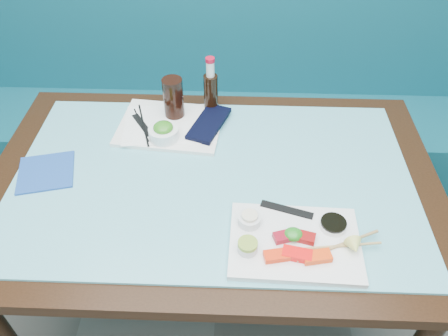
{
  "coord_description": "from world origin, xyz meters",
  "views": [
    {
      "loc": [
        0.07,
        0.5,
        1.7
      ],
      "look_at": [
        0.04,
        1.45,
        0.8
      ],
      "focal_mm": 35.0,
      "sensor_mm": 36.0,
      "label": 1
    }
  ],
  "objects_px": {
    "sashimi_plate": "(295,243)",
    "cola_glass": "(173,98)",
    "cola_bottle_body": "(211,94)",
    "booth_bench": "(223,114)",
    "seaweed_bowl": "(164,133)",
    "blue_napkin": "(46,172)",
    "dining_table": "(213,197)",
    "serving_tray": "(170,126)"
  },
  "relations": [
    {
      "from": "sashimi_plate",
      "to": "cola_glass",
      "type": "xyz_separation_m",
      "value": [
        -0.38,
        0.54,
        0.08
      ]
    },
    {
      "from": "dining_table",
      "to": "sashimi_plate",
      "type": "bearing_deg",
      "value": -47.01
    },
    {
      "from": "sashimi_plate",
      "to": "cola_bottle_body",
      "type": "xyz_separation_m",
      "value": [
        -0.26,
        0.59,
        0.06
      ]
    },
    {
      "from": "cola_glass",
      "to": "dining_table",
      "type": "bearing_deg",
      "value": -62.91
    },
    {
      "from": "serving_tray",
      "to": "seaweed_bowl",
      "type": "xyz_separation_m",
      "value": [
        -0.01,
        -0.07,
        0.03
      ]
    },
    {
      "from": "cola_bottle_body",
      "to": "cola_glass",
      "type": "bearing_deg",
      "value": -158.12
    },
    {
      "from": "dining_table",
      "to": "serving_tray",
      "type": "relative_size",
      "value": 4.02
    },
    {
      "from": "dining_table",
      "to": "serving_tray",
      "type": "distance_m",
      "value": 0.3
    },
    {
      "from": "booth_bench",
      "to": "seaweed_bowl",
      "type": "height_order",
      "value": "booth_bench"
    },
    {
      "from": "booth_bench",
      "to": "blue_napkin",
      "type": "relative_size",
      "value": 18.15
    },
    {
      "from": "booth_bench",
      "to": "cola_glass",
      "type": "distance_m",
      "value": 0.73
    },
    {
      "from": "booth_bench",
      "to": "cola_glass",
      "type": "height_order",
      "value": "booth_bench"
    },
    {
      "from": "booth_bench",
      "to": "dining_table",
      "type": "xyz_separation_m",
      "value": [
        0.0,
        -0.84,
        0.29
      ]
    },
    {
      "from": "dining_table",
      "to": "blue_napkin",
      "type": "xyz_separation_m",
      "value": [
        -0.52,
        -0.0,
        0.09
      ]
    },
    {
      "from": "cola_glass",
      "to": "blue_napkin",
      "type": "bearing_deg",
      "value": -140.96
    },
    {
      "from": "blue_napkin",
      "to": "seaweed_bowl",
      "type": "bearing_deg",
      "value": 25.77
    },
    {
      "from": "sashimi_plate",
      "to": "seaweed_bowl",
      "type": "relative_size",
      "value": 3.4
    },
    {
      "from": "cola_bottle_body",
      "to": "blue_napkin",
      "type": "distance_m",
      "value": 0.61
    },
    {
      "from": "booth_bench",
      "to": "serving_tray",
      "type": "xyz_separation_m",
      "value": [
        -0.16,
        -0.6,
        0.39
      ]
    },
    {
      "from": "dining_table",
      "to": "serving_tray",
      "type": "height_order",
      "value": "serving_tray"
    },
    {
      "from": "seaweed_bowl",
      "to": "cola_glass",
      "type": "distance_m",
      "value": 0.14
    },
    {
      "from": "cola_bottle_body",
      "to": "sashimi_plate",
      "type": "bearing_deg",
      "value": -66.67
    },
    {
      "from": "dining_table",
      "to": "cola_glass",
      "type": "bearing_deg",
      "value": 117.09
    },
    {
      "from": "dining_table",
      "to": "cola_bottle_body",
      "type": "distance_m",
      "value": 0.38
    },
    {
      "from": "cola_glass",
      "to": "booth_bench",
      "type": "bearing_deg",
      "value": 74.56
    },
    {
      "from": "booth_bench",
      "to": "cola_glass",
      "type": "xyz_separation_m",
      "value": [
        -0.15,
        -0.55,
        0.47
      ]
    },
    {
      "from": "serving_tray",
      "to": "seaweed_bowl",
      "type": "relative_size",
      "value": 3.47
    },
    {
      "from": "booth_bench",
      "to": "seaweed_bowl",
      "type": "bearing_deg",
      "value": -104.18
    },
    {
      "from": "sashimi_plate",
      "to": "blue_napkin",
      "type": "xyz_separation_m",
      "value": [
        -0.75,
        0.24,
        -0.01
      ]
    },
    {
      "from": "cola_bottle_body",
      "to": "booth_bench",
      "type": "bearing_deg",
      "value": 87.16
    },
    {
      "from": "sashimi_plate",
      "to": "seaweed_bowl",
      "type": "height_order",
      "value": "seaweed_bowl"
    },
    {
      "from": "sashimi_plate",
      "to": "cola_glass",
      "type": "relative_size",
      "value": 2.37
    },
    {
      "from": "dining_table",
      "to": "cola_bottle_body",
      "type": "height_order",
      "value": "cola_bottle_body"
    },
    {
      "from": "dining_table",
      "to": "seaweed_bowl",
      "type": "relative_size",
      "value": 13.93
    },
    {
      "from": "sashimi_plate",
      "to": "serving_tray",
      "type": "height_order",
      "value": "sashimi_plate"
    },
    {
      "from": "booth_bench",
      "to": "serving_tray",
      "type": "relative_size",
      "value": 8.61
    },
    {
      "from": "booth_bench",
      "to": "cola_bottle_body",
      "type": "height_order",
      "value": "booth_bench"
    },
    {
      "from": "booth_bench",
      "to": "dining_table",
      "type": "bearing_deg",
      "value": -90.0
    },
    {
      "from": "booth_bench",
      "to": "cola_glass",
      "type": "bearing_deg",
      "value": -105.44
    },
    {
      "from": "serving_tray",
      "to": "seaweed_bowl",
      "type": "bearing_deg",
      "value": -91.8
    },
    {
      "from": "cola_glass",
      "to": "cola_bottle_body",
      "type": "xyz_separation_m",
      "value": [
        0.13,
        0.05,
        -0.01
      ]
    },
    {
      "from": "dining_table",
      "to": "cola_bottle_body",
      "type": "xyz_separation_m",
      "value": [
        -0.02,
        0.34,
        0.16
      ]
    }
  ]
}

